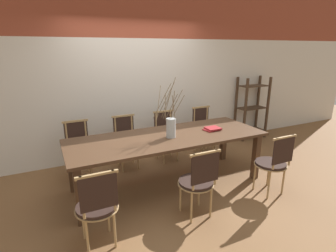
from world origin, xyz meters
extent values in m
plane|color=brown|center=(0.00, 0.00, 0.00)|extent=(16.00, 16.00, 0.00)
cube|color=silver|center=(0.00, 1.41, 1.08)|extent=(12.00, 0.06, 2.16)
cube|color=brown|center=(0.00, 1.41, 2.68)|extent=(12.00, 0.06, 1.04)
cube|color=#4C3321|center=(0.00, 0.00, 0.76)|extent=(2.87, 1.04, 0.04)
cube|color=#4C3321|center=(-1.33, -0.41, 0.37)|extent=(0.09, 0.09, 0.74)
cube|color=#4C3321|center=(1.33, -0.41, 0.37)|extent=(0.09, 0.09, 0.74)
cube|color=#4C3321|center=(-1.33, 0.41, 0.37)|extent=(0.09, 0.09, 0.74)
cube|color=#4C3321|center=(1.33, 0.41, 0.37)|extent=(0.09, 0.09, 0.74)
cylinder|color=black|center=(-1.20, -0.82, 0.45)|extent=(0.42, 0.42, 0.04)
cylinder|color=tan|center=(-1.20, -0.82, 0.42)|extent=(0.44, 0.44, 0.01)
cylinder|color=tan|center=(-1.34, -0.69, 0.21)|extent=(0.03, 0.03, 0.43)
cylinder|color=tan|center=(-1.07, -0.69, 0.21)|extent=(0.03, 0.03, 0.43)
cylinder|color=tan|center=(-1.34, -0.96, 0.21)|extent=(0.03, 0.03, 0.43)
cylinder|color=tan|center=(-1.07, -0.96, 0.21)|extent=(0.03, 0.03, 0.43)
cylinder|color=tan|center=(-1.35, -1.00, 0.68)|extent=(0.03, 0.03, 0.44)
cylinder|color=tan|center=(-1.06, -1.00, 0.68)|extent=(0.03, 0.03, 0.44)
cube|color=black|center=(-1.20, -1.01, 0.70)|extent=(0.36, 0.02, 0.35)
cube|color=tan|center=(-1.20, -1.00, 0.89)|extent=(0.40, 0.03, 0.03)
cylinder|color=black|center=(-0.02, -0.82, 0.45)|extent=(0.42, 0.42, 0.04)
cylinder|color=tan|center=(-0.02, -0.82, 0.42)|extent=(0.44, 0.44, 0.01)
cylinder|color=tan|center=(-0.16, -0.69, 0.21)|extent=(0.03, 0.03, 0.43)
cylinder|color=tan|center=(0.12, -0.69, 0.21)|extent=(0.03, 0.03, 0.43)
cylinder|color=tan|center=(-0.16, -0.96, 0.21)|extent=(0.03, 0.03, 0.43)
cylinder|color=tan|center=(0.12, -0.96, 0.21)|extent=(0.03, 0.03, 0.43)
cylinder|color=tan|center=(-0.17, -1.00, 0.68)|extent=(0.03, 0.03, 0.44)
cylinder|color=tan|center=(0.13, -1.00, 0.68)|extent=(0.03, 0.03, 0.44)
cube|color=black|center=(-0.02, -1.01, 0.70)|extent=(0.36, 0.02, 0.35)
cube|color=tan|center=(-0.02, -1.00, 0.89)|extent=(0.40, 0.03, 0.03)
cylinder|color=black|center=(1.20, -0.82, 0.45)|extent=(0.42, 0.42, 0.04)
cylinder|color=tan|center=(1.20, -0.82, 0.42)|extent=(0.44, 0.44, 0.01)
cylinder|color=tan|center=(1.07, -0.69, 0.21)|extent=(0.03, 0.03, 0.43)
cylinder|color=tan|center=(1.34, -0.69, 0.21)|extent=(0.03, 0.03, 0.43)
cylinder|color=tan|center=(1.07, -0.96, 0.21)|extent=(0.03, 0.03, 0.43)
cylinder|color=tan|center=(1.34, -0.96, 0.21)|extent=(0.03, 0.03, 0.43)
cylinder|color=tan|center=(1.06, -1.00, 0.68)|extent=(0.03, 0.03, 0.44)
cylinder|color=tan|center=(1.35, -1.00, 0.68)|extent=(0.03, 0.03, 0.44)
cube|color=black|center=(1.20, -1.01, 0.70)|extent=(0.36, 0.02, 0.35)
cube|color=tan|center=(1.20, -1.00, 0.89)|extent=(0.40, 0.03, 0.03)
cylinder|color=black|center=(-1.16, 0.82, 0.45)|extent=(0.42, 0.42, 0.04)
cylinder|color=tan|center=(-1.16, 0.82, 0.42)|extent=(0.44, 0.44, 0.01)
cylinder|color=tan|center=(-1.02, 0.69, 0.21)|extent=(0.03, 0.03, 0.43)
cylinder|color=tan|center=(-1.29, 0.69, 0.21)|extent=(0.03, 0.03, 0.43)
cylinder|color=tan|center=(-1.02, 0.96, 0.21)|extent=(0.03, 0.03, 0.43)
cylinder|color=tan|center=(-1.29, 0.96, 0.21)|extent=(0.03, 0.03, 0.43)
cylinder|color=tan|center=(-1.01, 1.00, 0.68)|extent=(0.03, 0.03, 0.44)
cylinder|color=tan|center=(-1.30, 1.00, 0.68)|extent=(0.03, 0.03, 0.44)
cube|color=black|center=(-1.16, 1.01, 0.70)|extent=(0.36, 0.02, 0.35)
cube|color=tan|center=(-1.16, 1.00, 0.89)|extent=(0.40, 0.03, 0.03)
cylinder|color=black|center=(-0.37, 0.82, 0.45)|extent=(0.42, 0.42, 0.04)
cylinder|color=tan|center=(-0.37, 0.82, 0.42)|extent=(0.44, 0.44, 0.01)
cylinder|color=tan|center=(-0.23, 0.69, 0.21)|extent=(0.03, 0.03, 0.43)
cylinder|color=tan|center=(-0.51, 0.69, 0.21)|extent=(0.03, 0.03, 0.43)
cylinder|color=tan|center=(-0.23, 0.96, 0.21)|extent=(0.03, 0.03, 0.43)
cylinder|color=tan|center=(-0.51, 0.96, 0.21)|extent=(0.03, 0.03, 0.43)
cylinder|color=tan|center=(-0.22, 1.00, 0.68)|extent=(0.03, 0.03, 0.44)
cylinder|color=tan|center=(-0.52, 1.00, 0.68)|extent=(0.03, 0.03, 0.44)
cube|color=black|center=(-0.37, 1.01, 0.70)|extent=(0.36, 0.02, 0.35)
cube|color=tan|center=(-0.37, 1.00, 0.89)|extent=(0.40, 0.03, 0.03)
cylinder|color=black|center=(0.38, 0.82, 0.45)|extent=(0.42, 0.42, 0.04)
cylinder|color=tan|center=(0.38, 0.82, 0.42)|extent=(0.44, 0.44, 0.01)
cylinder|color=tan|center=(0.52, 0.69, 0.21)|extent=(0.03, 0.03, 0.43)
cylinder|color=tan|center=(0.25, 0.69, 0.21)|extent=(0.03, 0.03, 0.43)
cylinder|color=tan|center=(0.52, 0.96, 0.21)|extent=(0.03, 0.03, 0.43)
cylinder|color=tan|center=(0.25, 0.96, 0.21)|extent=(0.03, 0.03, 0.43)
cylinder|color=tan|center=(0.53, 1.00, 0.68)|extent=(0.03, 0.03, 0.44)
cylinder|color=tan|center=(0.24, 1.00, 0.68)|extent=(0.03, 0.03, 0.44)
cube|color=black|center=(0.38, 1.01, 0.70)|extent=(0.36, 0.02, 0.35)
cube|color=tan|center=(0.38, 1.00, 0.89)|extent=(0.40, 0.03, 0.03)
cylinder|color=black|center=(1.20, 0.82, 0.45)|extent=(0.42, 0.42, 0.04)
cylinder|color=tan|center=(1.20, 0.82, 0.42)|extent=(0.44, 0.44, 0.01)
cylinder|color=tan|center=(1.33, 0.69, 0.21)|extent=(0.03, 0.03, 0.43)
cylinder|color=tan|center=(1.06, 0.69, 0.21)|extent=(0.03, 0.03, 0.43)
cylinder|color=tan|center=(1.33, 0.96, 0.21)|extent=(0.03, 0.03, 0.43)
cylinder|color=tan|center=(1.06, 0.96, 0.21)|extent=(0.03, 0.03, 0.43)
cylinder|color=tan|center=(1.34, 1.00, 0.68)|extent=(0.03, 0.03, 0.44)
cylinder|color=tan|center=(1.05, 1.00, 0.68)|extent=(0.03, 0.03, 0.44)
cube|color=black|center=(1.20, 1.01, 0.70)|extent=(0.36, 0.02, 0.35)
cube|color=tan|center=(1.20, 1.00, 0.89)|extent=(0.40, 0.03, 0.03)
cylinder|color=#B2BCC1|center=(0.01, -0.07, 0.91)|extent=(0.14, 0.14, 0.27)
cylinder|color=brown|center=(0.00, 0.08, 1.29)|extent=(0.29, 0.03, 0.49)
cylinder|color=brown|center=(-0.01, 0.01, 1.24)|extent=(0.15, 0.06, 0.37)
cylinder|color=brown|center=(-0.13, 0.03, 1.27)|extent=(0.21, 0.30, 0.44)
cylinder|color=brown|center=(-0.06, -0.03, 1.22)|extent=(0.07, 0.15, 0.34)
cylinder|color=brown|center=(0.11, -0.01, 1.25)|extent=(0.11, 0.21, 0.40)
cylinder|color=brown|center=(0.04, -0.10, 1.22)|extent=(0.08, 0.06, 0.34)
cylinder|color=brown|center=(-0.04, 0.10, 1.28)|extent=(0.34, 0.12, 0.47)
cylinder|color=brown|center=(0.14, -0.05, 1.22)|extent=(0.04, 0.26, 0.34)
cylinder|color=brown|center=(0.05, -0.06, 1.25)|extent=(0.02, 0.08, 0.39)
cylinder|color=brown|center=(0.03, 0.04, 1.33)|extent=(0.22, 0.03, 0.56)
cylinder|color=brown|center=(0.06, 0.00, 1.22)|extent=(0.14, 0.10, 0.34)
cube|color=maroon|center=(0.74, -0.04, 0.79)|extent=(0.28, 0.21, 0.02)
cube|color=maroon|center=(0.76, -0.04, 0.80)|extent=(0.22, 0.20, 0.02)
cube|color=#422D1E|center=(2.33, 1.01, 0.70)|extent=(0.04, 0.04, 1.39)
cube|color=#422D1E|center=(2.98, 1.01, 0.70)|extent=(0.04, 0.04, 1.39)
cube|color=#422D1E|center=(2.33, 1.32, 0.70)|extent=(0.04, 0.04, 1.39)
cube|color=#422D1E|center=(2.98, 1.32, 0.70)|extent=(0.04, 0.04, 1.39)
cube|color=#422D1E|center=(2.66, 1.16, 0.17)|extent=(0.65, 0.31, 0.02)
cube|color=#422D1E|center=(2.66, 1.16, 0.70)|extent=(0.65, 0.31, 0.02)
cube|color=#422D1E|center=(2.66, 1.16, 1.20)|extent=(0.65, 0.31, 0.02)
camera|label=1|loc=(-1.55, -3.24, 2.01)|focal=28.00mm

